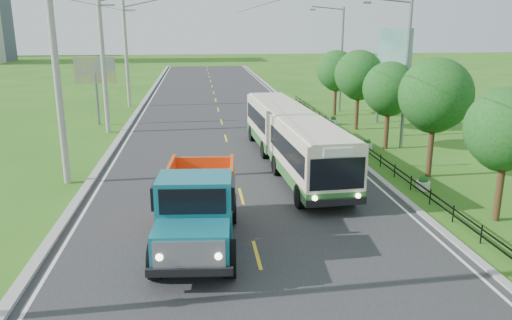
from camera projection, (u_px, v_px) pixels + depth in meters
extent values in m
plane|color=#2B5F16|center=(257.00, 255.00, 16.82)|extent=(240.00, 240.00, 0.00)
cube|color=#28282B|center=(224.00, 132.00, 35.98)|extent=(14.00, 120.00, 0.02)
cube|color=#9E9E99|center=(122.00, 134.00, 35.16)|extent=(0.40, 120.00, 0.15)
cube|color=#9E9E99|center=(321.00, 129.00, 36.78)|extent=(0.30, 120.00, 0.10)
cube|color=silver|center=(130.00, 134.00, 35.24)|extent=(0.12, 120.00, 0.00)
cube|color=silver|center=(314.00, 130.00, 36.73)|extent=(0.12, 120.00, 0.00)
cube|color=yellow|center=(257.00, 255.00, 16.81)|extent=(0.12, 2.20, 0.00)
cube|color=black|center=(358.00, 145.00, 31.06)|extent=(0.04, 40.00, 0.60)
cylinder|color=gray|center=(57.00, 81.00, 23.20)|extent=(0.32, 0.32, 10.00)
cylinder|color=gray|center=(103.00, 62.00, 34.70)|extent=(0.32, 0.32, 10.00)
cube|color=slate|center=(106.00, 5.00, 33.76)|extent=(1.20, 0.10, 0.10)
cylinder|color=gray|center=(126.00, 53.00, 46.21)|extent=(0.32, 0.32, 10.00)
cube|color=slate|center=(129.00, 10.00, 45.27)|extent=(1.20, 0.10, 0.10)
cylinder|color=#382314|center=(500.00, 185.00, 19.45)|extent=(0.28, 0.28, 2.97)
sphere|color=#134515|center=(508.00, 129.00, 18.86)|extent=(3.18, 3.18, 3.18)
sphere|color=#134515|center=(502.00, 142.00, 19.53)|extent=(2.33, 2.33, 2.33)
cylinder|color=#382314|center=(431.00, 144.00, 25.15)|extent=(0.28, 0.28, 3.36)
sphere|color=#134515|center=(436.00, 95.00, 24.49)|extent=(3.60, 3.60, 3.60)
sphere|color=#134515|center=(433.00, 107.00, 25.18)|extent=(2.64, 2.64, 2.64)
cylinder|color=#382314|center=(387.00, 125.00, 30.94)|extent=(0.28, 0.28, 3.02)
sphere|color=#134515|center=(389.00, 88.00, 30.35)|extent=(3.24, 3.24, 3.24)
sphere|color=#134515|center=(389.00, 98.00, 31.02)|extent=(2.38, 2.38, 2.38)
cylinder|color=#382314|center=(357.00, 108.00, 36.66)|extent=(0.28, 0.28, 3.25)
sphere|color=#134515|center=(359.00, 74.00, 36.02)|extent=(3.48, 3.48, 3.48)
sphere|color=#134515|center=(359.00, 83.00, 36.71)|extent=(2.55, 2.55, 2.55)
cylinder|color=#382314|center=(335.00, 97.00, 42.44)|extent=(0.28, 0.28, 3.08)
sphere|color=#134515|center=(336.00, 70.00, 41.83)|extent=(3.30, 3.30, 3.30)
sphere|color=#134515|center=(337.00, 77.00, 42.50)|extent=(2.42, 2.42, 2.42)
cylinder|color=slate|center=(406.00, 76.00, 30.27)|extent=(0.20, 0.20, 9.00)
cylinder|color=slate|center=(389.00, 0.00, 28.96)|extent=(2.80, 0.10, 0.34)
cube|color=slate|center=(367.00, 3.00, 28.85)|extent=(0.45, 0.16, 0.12)
cylinder|color=slate|center=(341.00, 60.00, 43.69)|extent=(0.20, 0.20, 9.00)
cylinder|color=slate|center=(328.00, 8.00, 42.38)|extent=(2.80, 0.10, 0.34)
cube|color=slate|center=(313.00, 10.00, 42.27)|extent=(0.45, 0.16, 0.12)
cylinder|color=silver|center=(423.00, 185.00, 23.48)|extent=(0.64, 0.64, 0.40)
sphere|color=#134515|center=(423.00, 180.00, 23.42)|extent=(0.44, 0.44, 0.44)
cylinder|color=silver|center=(367.00, 146.00, 31.15)|extent=(0.64, 0.64, 0.40)
sphere|color=#134515|center=(367.00, 142.00, 31.08)|extent=(0.44, 0.44, 0.44)
cylinder|color=silver|center=(333.00, 122.00, 38.82)|extent=(0.64, 0.64, 0.40)
sphere|color=#134515|center=(333.00, 119.00, 38.75)|extent=(0.44, 0.44, 0.44)
cylinder|color=slate|center=(97.00, 99.00, 38.23)|extent=(0.20, 0.20, 4.00)
cube|color=yellow|center=(95.00, 70.00, 37.65)|extent=(3.00, 0.15, 2.00)
cylinder|color=slate|center=(404.00, 100.00, 34.32)|extent=(0.24, 0.24, 5.00)
cylinder|color=slate|center=(379.00, 91.00, 39.11)|extent=(0.24, 0.24, 5.00)
cube|color=#144C47|center=(394.00, 49.00, 35.85)|extent=(0.20, 6.00, 3.00)
cube|color=#2A692A|center=(311.00, 173.00, 23.38)|extent=(2.86, 7.56, 0.55)
cube|color=beige|center=(312.00, 148.00, 23.06)|extent=(2.86, 7.56, 1.92)
cube|color=black|center=(312.00, 147.00, 23.06)|extent=(2.87, 6.97, 0.94)
cube|color=#2A692A|center=(275.00, 136.00, 31.18)|extent=(2.83, 7.07, 0.55)
cube|color=beige|center=(276.00, 117.00, 30.85)|extent=(2.83, 7.07, 1.92)
cube|color=black|center=(276.00, 116.00, 30.85)|extent=(2.84, 6.48, 0.94)
cube|color=#4C4C4C|center=(290.00, 134.00, 27.15)|extent=(2.38, 1.11, 2.36)
cube|color=black|center=(337.00, 174.00, 19.54)|extent=(2.23, 0.17, 1.29)
cylinder|color=black|center=(300.00, 196.00, 21.05)|extent=(0.37, 1.05, 1.03)
cylinder|color=black|center=(351.00, 193.00, 21.41)|extent=(0.37, 1.05, 1.03)
cylinder|color=black|center=(276.00, 165.00, 25.68)|extent=(0.37, 1.05, 1.03)
cylinder|color=black|center=(318.00, 163.00, 26.04)|extent=(0.37, 1.05, 1.03)
cylinder|color=black|center=(264.00, 150.00, 28.90)|extent=(0.37, 1.05, 1.03)
cylinder|color=black|center=(302.00, 148.00, 29.26)|extent=(0.37, 1.05, 1.03)
cylinder|color=black|center=(252.00, 133.00, 33.24)|extent=(0.37, 1.05, 1.03)
cylinder|color=black|center=(285.00, 132.00, 33.60)|extent=(0.37, 1.05, 1.03)
cube|color=#146A7B|center=(192.00, 244.00, 14.85)|extent=(2.38, 1.69, 1.08)
cube|color=#146A7B|center=(195.00, 208.00, 16.27)|extent=(2.51, 1.91, 2.16)
cube|color=black|center=(195.00, 192.00, 16.13)|extent=(2.72, 1.61, 0.76)
cube|color=black|center=(198.00, 227.00, 17.37)|extent=(1.59, 6.56, 0.27)
cube|color=#CC4713|center=(201.00, 181.00, 18.86)|extent=(2.74, 3.43, 1.41)
cylinder|color=black|center=(155.00, 260.00, 15.17)|extent=(0.47, 1.22, 1.19)
cylinder|color=black|center=(230.00, 259.00, 15.25)|extent=(0.47, 1.22, 1.19)
cylinder|color=black|center=(173.00, 209.00, 19.34)|extent=(0.47, 1.22, 1.19)
cylinder|color=black|center=(231.00, 208.00, 19.43)|extent=(0.47, 1.22, 1.19)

